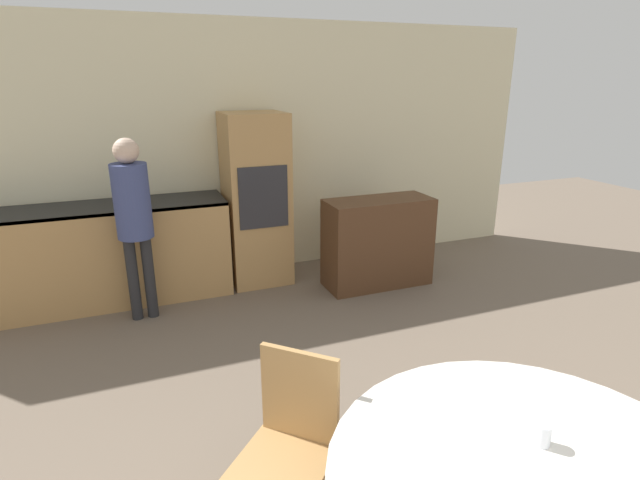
# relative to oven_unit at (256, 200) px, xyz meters

# --- Properties ---
(wall_back) EXTENTS (7.07, 0.05, 2.60)m
(wall_back) POSITION_rel_oven_unit_xyz_m (-0.18, 0.34, 0.44)
(wall_back) COLOR beige
(wall_back) RESTS_ON ground_plane
(kitchen_counter) EXTENTS (2.53, 0.60, 0.94)m
(kitchen_counter) POSITION_rel_oven_unit_xyz_m (-1.60, -0.01, -0.38)
(kitchen_counter) COLOR tan
(kitchen_counter) RESTS_ON ground_plane
(oven_unit) EXTENTS (0.60, 0.59, 1.72)m
(oven_unit) POSITION_rel_oven_unit_xyz_m (0.00, 0.00, 0.00)
(oven_unit) COLOR tan
(oven_unit) RESTS_ON ground_plane
(sideboard) EXTENTS (1.07, 0.45, 0.90)m
(sideboard) POSITION_rel_oven_unit_xyz_m (1.10, -0.58, -0.41)
(sideboard) COLOR #51331E
(sideboard) RESTS_ON ground_plane
(chair_far_left) EXTENTS (0.57, 0.57, 0.89)m
(chair_far_left) POSITION_rel_oven_unit_xyz_m (-0.65, -3.04, -0.36)
(chair_far_left) COLOR tan
(chair_far_left) RESTS_ON ground_plane
(person_standing) EXTENTS (0.30, 0.30, 1.58)m
(person_standing) POSITION_rel_oven_unit_xyz_m (-1.18, -0.49, 0.13)
(person_standing) COLOR #262628
(person_standing) RESTS_ON ground_plane
(cup) EXTENTS (0.06, 0.06, 0.09)m
(cup) POSITION_rel_oven_unit_xyz_m (0.13, -3.68, -0.09)
(cup) COLOR silver
(cup) RESTS_ON dining_table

